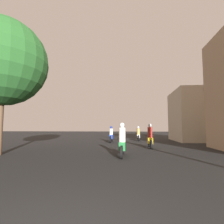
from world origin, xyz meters
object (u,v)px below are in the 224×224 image
(motorcycle_blue, at_px, (111,136))
(motorcycle_black, at_px, (123,133))
(motorcycle_green, at_px, (122,143))
(street_tree, at_px, (3,62))
(motorcycle_yellow, at_px, (150,138))
(building_right_far, at_px, (203,116))
(motorcycle_silver, at_px, (138,135))

(motorcycle_blue, xyz_separation_m, motorcycle_black, (0.87, 6.66, 0.01))
(motorcycle_green, xyz_separation_m, motorcycle_blue, (-1.37, 7.92, -0.03))
(street_tree, bearing_deg, motorcycle_black, 68.81)
(motorcycle_yellow, bearing_deg, street_tree, -148.00)
(motorcycle_green, distance_m, street_tree, 7.53)
(motorcycle_green, distance_m, building_right_far, 13.31)
(motorcycle_yellow, xyz_separation_m, building_right_far, (6.25, 6.79, 1.97))
(motorcycle_green, bearing_deg, motorcycle_black, 95.90)
(motorcycle_yellow, height_order, motorcycle_silver, motorcycle_yellow)
(motorcycle_yellow, xyz_separation_m, motorcycle_silver, (-0.47, 6.47, -0.04))
(motorcycle_silver, distance_m, building_right_far, 7.02)
(motorcycle_silver, relative_size, street_tree, 0.29)
(motorcycle_black, height_order, building_right_far, building_right_far)
(motorcycle_yellow, relative_size, motorcycle_blue, 0.93)
(building_right_far, bearing_deg, motorcycle_green, -127.39)
(motorcycle_blue, bearing_deg, motorcycle_silver, 39.61)
(motorcycle_yellow, xyz_separation_m, street_tree, (-8.02, -3.97, 4.15))
(motorcycle_black, bearing_deg, motorcycle_yellow, -82.09)
(motorcycle_green, distance_m, motorcycle_black, 14.59)
(motorcycle_yellow, relative_size, street_tree, 0.28)
(building_right_far, bearing_deg, motorcycle_silver, -177.32)
(motorcycle_black, relative_size, street_tree, 0.27)
(motorcycle_green, relative_size, street_tree, 0.29)
(motorcycle_yellow, bearing_deg, motorcycle_green, -109.78)
(motorcycle_green, relative_size, building_right_far, 0.35)
(building_right_far, relative_size, street_tree, 0.83)
(motorcycle_yellow, distance_m, motorcycle_blue, 5.27)
(motorcycle_yellow, distance_m, building_right_far, 9.44)
(motorcycle_yellow, xyz_separation_m, motorcycle_black, (-2.25, 10.91, -0.03))
(motorcycle_yellow, bearing_deg, building_right_far, 53.03)
(motorcycle_blue, distance_m, motorcycle_black, 6.72)
(motorcycle_green, xyz_separation_m, motorcycle_black, (-0.50, 14.58, -0.03))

